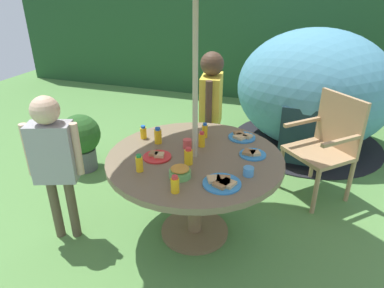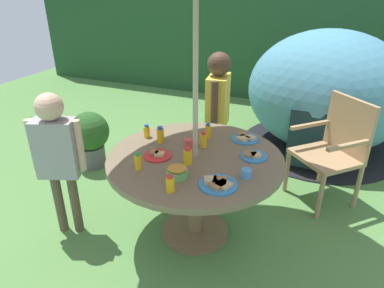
% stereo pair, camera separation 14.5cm
% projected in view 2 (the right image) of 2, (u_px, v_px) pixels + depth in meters
% --- Properties ---
extents(ground_plane, '(10.00, 10.00, 0.02)m').
position_uv_depth(ground_plane, '(195.00, 233.00, 2.77)').
color(ground_plane, '#548442').
extents(hedge_backdrop, '(9.00, 0.70, 2.19)m').
position_uv_depth(hedge_backdrop, '(285.00, 29.00, 5.44)').
color(hedge_backdrop, '#234C28').
rests_on(hedge_backdrop, ground_plane).
extents(garden_table, '(1.26, 1.26, 0.69)m').
position_uv_depth(garden_table, '(195.00, 170.00, 2.51)').
color(garden_table, brown).
rests_on(garden_table, ground_plane).
extents(wooden_chair, '(0.66, 0.66, 0.94)m').
position_uv_depth(wooden_chair, '(335.00, 146.00, 2.98)').
color(wooden_chair, tan).
rests_on(wooden_chair, ground_plane).
extents(dome_tent, '(1.86, 1.86, 1.35)m').
position_uv_depth(dome_tent, '(326.00, 92.00, 3.88)').
color(dome_tent, teal).
rests_on(dome_tent, ground_plane).
extents(potted_plant, '(0.41, 0.41, 0.60)m').
position_uv_depth(potted_plant, '(90.00, 136.00, 3.60)').
color(potted_plant, '#595960').
rests_on(potted_plant, ground_plane).
extents(child_in_yellow_shirt, '(0.23, 0.42, 1.25)m').
position_uv_depth(child_in_yellow_shirt, '(218.00, 101.00, 3.20)').
color(child_in_yellow_shirt, brown).
rests_on(child_in_yellow_shirt, ground_plane).
extents(child_in_grey_shirt, '(0.37, 0.26, 1.14)m').
position_uv_depth(child_in_grey_shirt, '(57.00, 148.00, 2.47)').
color(child_in_grey_shirt, brown).
rests_on(child_in_grey_shirt, ground_plane).
extents(snack_bowl, '(0.14, 0.14, 0.08)m').
position_uv_depth(snack_bowl, '(177.00, 171.00, 2.19)').
color(snack_bowl, '#66B259').
rests_on(snack_bowl, garden_table).
extents(plate_near_left, '(0.20, 0.20, 0.03)m').
position_uv_depth(plate_near_left, '(157.00, 155.00, 2.45)').
color(plate_near_left, red).
rests_on(plate_near_left, garden_table).
extents(plate_far_right, '(0.21, 0.21, 0.03)m').
position_uv_depth(plate_far_right, '(245.00, 138.00, 2.71)').
color(plate_far_right, '#338CD8').
rests_on(plate_far_right, garden_table).
extents(plate_mid_right, '(0.24, 0.24, 0.03)m').
position_uv_depth(plate_mid_right, '(218.00, 184.00, 2.11)').
color(plate_mid_right, '#338CD8').
rests_on(plate_mid_right, garden_table).
extents(plate_front_edge, '(0.19, 0.19, 0.03)m').
position_uv_depth(plate_front_edge, '(253.00, 156.00, 2.44)').
color(plate_front_edge, '#338CD8').
rests_on(plate_front_edge, garden_table).
extents(juice_bottle_near_right, '(0.05, 0.05, 0.11)m').
position_uv_depth(juice_bottle_near_right, '(170.00, 184.00, 2.03)').
color(juice_bottle_near_right, yellow).
rests_on(juice_bottle_near_right, garden_table).
extents(juice_bottle_far_left, '(0.06, 0.06, 0.12)m').
position_uv_depth(juice_bottle_far_left, '(188.00, 156.00, 2.34)').
color(juice_bottle_far_left, yellow).
rests_on(juice_bottle_far_left, garden_table).
extents(juice_bottle_center_front, '(0.04, 0.04, 0.12)m').
position_uv_depth(juice_bottle_center_front, '(208.00, 131.00, 2.72)').
color(juice_bottle_center_front, yellow).
rests_on(juice_bottle_center_front, garden_table).
extents(juice_bottle_center_back, '(0.05, 0.05, 0.11)m').
position_uv_depth(juice_bottle_center_back, '(147.00, 131.00, 2.74)').
color(juice_bottle_center_back, yellow).
rests_on(juice_bottle_center_back, garden_table).
extents(juice_bottle_mid_left, '(0.05, 0.05, 0.12)m').
position_uv_depth(juice_bottle_mid_left, '(203.00, 140.00, 2.57)').
color(juice_bottle_mid_left, yellow).
rests_on(juice_bottle_mid_left, garden_table).
extents(juice_bottle_back_edge, '(0.06, 0.06, 0.13)m').
position_uv_depth(juice_bottle_back_edge, '(160.00, 135.00, 2.64)').
color(juice_bottle_back_edge, yellow).
rests_on(juice_bottle_back_edge, garden_table).
extents(juice_bottle_spot_a, '(0.05, 0.05, 0.12)m').
position_uv_depth(juice_bottle_spot_a, '(138.00, 162.00, 2.27)').
color(juice_bottle_spot_a, yellow).
rests_on(juice_bottle_spot_a, garden_table).
extents(cup_near, '(0.07, 0.07, 0.06)m').
position_uv_depth(cup_near, '(246.00, 173.00, 2.19)').
color(cup_near, '#4C99D8').
rests_on(cup_near, garden_table).
extents(cup_far, '(0.07, 0.07, 0.07)m').
position_uv_depth(cup_far, '(189.00, 144.00, 2.57)').
color(cup_far, '#E04C47').
rests_on(cup_far, garden_table).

